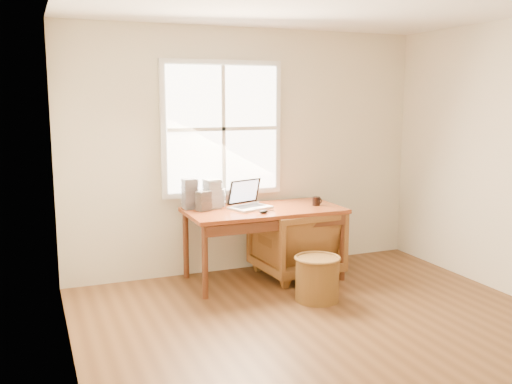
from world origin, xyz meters
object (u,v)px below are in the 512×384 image
armchair (296,241)px  wicker_stool (317,279)px  laptop (250,195)px  coffee_mug (316,201)px  desk (264,210)px  cd_stack_a (213,194)px

armchair → wicker_stool: bearing=74.7°
laptop → coffee_mug: (0.71, -0.10, -0.10)m
laptop → coffee_mug: size_ratio=4.31×
wicker_stool → coffee_mug: 1.00m
desk → laptop: bearing=161.9°
coffee_mug → cd_stack_a: cd_stack_a is taller
desk → coffee_mug: 0.58m
desk → wicker_stool: size_ratio=3.94×
wicker_stool → desk: bearing=105.6°
laptop → cd_stack_a: bearing=134.4°
desk → wicker_stool: desk is taller
wicker_stool → laptop: laptop is taller
coffee_mug → cd_stack_a: size_ratio=0.31×
armchair → coffee_mug: bearing=161.3°
laptop → armchair: bearing=-24.4°
wicker_stool → laptop: (-0.35, 0.82, 0.69)m
armchair → laptop: (-0.50, 0.04, 0.52)m
armchair → coffee_mug: coffee_mug is taller
desk → armchair: size_ratio=1.96×
armchair → laptop: 0.72m
armchair → cd_stack_a: 1.02m
desk → wicker_stool: bearing=-74.4°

